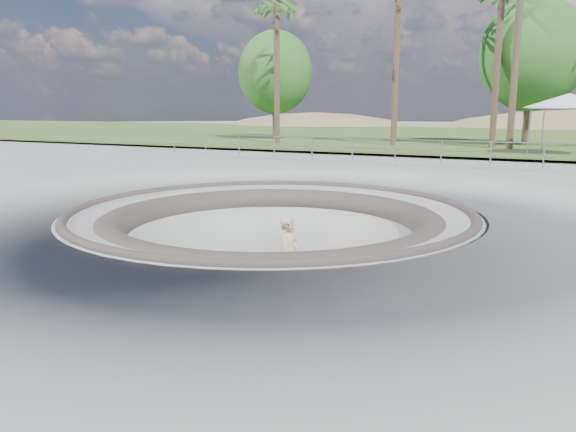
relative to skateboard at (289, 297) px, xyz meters
The scene contains 11 objects.
ground 2.33m from the skateboard, 134.08° to the left, with size 180.00×180.00×0.00m, color #A0A09B.
skate_bowl 1.44m from the skateboard, 134.08° to the left, with size 14.00×14.00×4.10m.
grass_strip 35.11m from the skateboard, 91.64° to the left, with size 180.00×36.00×0.12m.
distant_hills 58.50m from the skateboard, 87.27° to the left, with size 103.20×45.00×28.60m.
safety_railing 13.31m from the skateboard, 94.39° to the left, with size 25.00×0.06×1.03m.
skateboard is the anchor object (origin of this frame).
skater 0.98m from the skateboard, ahead, with size 0.70×0.46×1.93m, color #D5A689.
canopy_white 20.43m from the skateboard, 73.13° to the left, with size 5.69×5.69×2.93m.
palm_a 25.23m from the skateboard, 117.36° to the left, with size 2.60×2.60×9.63m.
bushy_tree_left 28.94m from the skateboard, 117.47° to the left, with size 5.32×4.83×7.67m.
bushy_tree_mid 26.70m from the skateboard, 81.78° to the left, with size 6.03×5.48×8.70m.
Camera 1 is at (6.46, -12.49, 2.62)m, focal length 35.00 mm.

